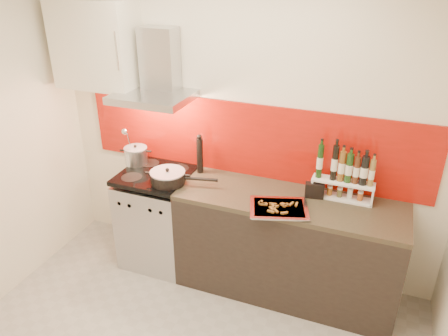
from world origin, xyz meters
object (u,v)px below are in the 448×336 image
at_px(pepper_mill, 200,154).
at_px(baking_tray, 279,208).
at_px(stock_pot, 136,155).
at_px(counter, 287,246).
at_px(saute_pan, 169,177).
at_px(range_stove, 159,218).

relative_size(pepper_mill, baking_tray, 0.70).
bearing_deg(stock_pot, counter, -4.38).
distance_m(stock_pot, pepper_mill, 0.62).
bearing_deg(baking_tray, pepper_mill, 155.83).
bearing_deg(pepper_mill, saute_pan, -118.25).
height_order(range_stove, pepper_mill, pepper_mill).
distance_m(stock_pot, saute_pan, 0.51).
distance_m(stock_pot, baking_tray, 1.45).
bearing_deg(stock_pot, range_stove, -24.33).
bearing_deg(pepper_mill, baking_tray, -24.17).
relative_size(saute_pan, pepper_mill, 1.58).
bearing_deg(stock_pot, baking_tray, -12.08).
bearing_deg(counter, pepper_mill, 168.64).
bearing_deg(saute_pan, stock_pot, 152.85).
bearing_deg(baking_tray, range_stove, 170.85).
relative_size(range_stove, saute_pan, 1.62).
height_order(stock_pot, saute_pan, stock_pot).
xyz_separation_m(stock_pot, pepper_mill, (0.61, 0.06, 0.08)).
height_order(range_stove, saute_pan, saute_pan).
xyz_separation_m(saute_pan, pepper_mill, (0.16, 0.29, 0.11)).
xyz_separation_m(stock_pot, baking_tray, (1.41, -0.30, -0.07)).
distance_m(counter, saute_pan, 1.14).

